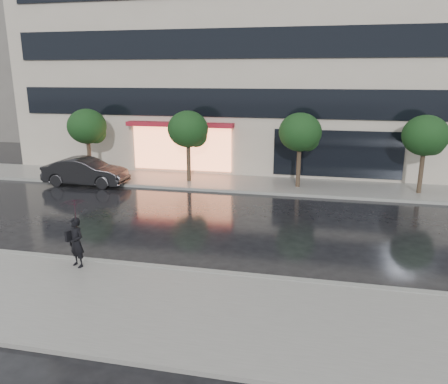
# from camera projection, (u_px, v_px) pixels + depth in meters

# --- Properties ---
(ground) EXTENTS (120.00, 120.00, 0.00)m
(ground) POSITION_uv_depth(u_px,v_px,m) (189.00, 259.00, 14.33)
(ground) COLOR black
(ground) RESTS_ON ground
(sidewalk_near) EXTENTS (60.00, 4.50, 0.12)m
(sidewalk_near) POSITION_uv_depth(u_px,v_px,m) (152.00, 307.00, 11.25)
(sidewalk_near) COLOR slate
(sidewalk_near) RESTS_ON ground
(sidewalk_far) EXTENTS (60.00, 3.50, 0.12)m
(sidewalk_far) POSITION_uv_depth(u_px,v_px,m) (243.00, 183.00, 23.98)
(sidewalk_far) COLOR slate
(sidewalk_far) RESTS_ON ground
(curb_near) EXTENTS (60.00, 0.25, 0.14)m
(curb_near) POSITION_uv_depth(u_px,v_px,m) (179.00, 270.00, 13.37)
(curb_near) COLOR gray
(curb_near) RESTS_ON ground
(curb_far) EXTENTS (60.00, 0.25, 0.14)m
(curb_far) POSITION_uv_depth(u_px,v_px,m) (237.00, 191.00, 22.33)
(curb_far) COLOR gray
(curb_far) RESTS_ON ground
(office_building) EXTENTS (30.00, 12.76, 18.00)m
(office_building) POSITION_uv_depth(u_px,v_px,m) (264.00, 25.00, 28.93)
(office_building) COLOR #B4A898
(office_building) RESTS_ON ground
(tree_far_west) EXTENTS (2.20, 2.20, 3.99)m
(tree_far_west) POSITION_uv_depth(u_px,v_px,m) (88.00, 128.00, 24.87)
(tree_far_west) COLOR #33261C
(tree_far_west) RESTS_ON ground
(tree_mid_west) EXTENTS (2.20, 2.20, 3.99)m
(tree_mid_west) POSITION_uv_depth(u_px,v_px,m) (189.00, 130.00, 23.63)
(tree_mid_west) COLOR #33261C
(tree_mid_west) RESTS_ON ground
(tree_mid_east) EXTENTS (2.20, 2.20, 3.99)m
(tree_mid_east) POSITION_uv_depth(u_px,v_px,m) (301.00, 134.00, 22.40)
(tree_mid_east) COLOR #33261C
(tree_mid_east) RESTS_ON ground
(tree_far_east) EXTENTS (2.20, 2.20, 3.99)m
(tree_far_east) POSITION_uv_depth(u_px,v_px,m) (426.00, 137.00, 21.16)
(tree_far_east) COLOR #33261C
(tree_far_east) RESTS_ON ground
(parked_car) EXTENTS (4.56, 1.63, 1.50)m
(parked_car) POSITION_uv_depth(u_px,v_px,m) (86.00, 172.00, 23.68)
(parked_car) COLOR black
(parked_car) RESTS_ON ground
(pedestrian_with_umbrella) EXTENTS (1.08, 1.09, 2.16)m
(pedestrian_with_umbrella) POSITION_uv_depth(u_px,v_px,m) (75.00, 224.00, 13.15)
(pedestrian_with_umbrella) COLOR black
(pedestrian_with_umbrella) RESTS_ON sidewalk_near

